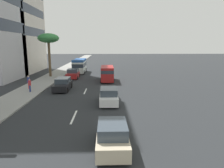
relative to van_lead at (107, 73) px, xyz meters
name	(u,v)px	position (x,y,z in m)	size (l,w,h in m)	color
ground_plane	(91,79)	(2.52, 2.87, -1.38)	(198.00, 198.00, 0.00)	#26282B
sidewalk_right	(49,78)	(2.52, 10.13, -1.30)	(162.00, 3.86, 0.15)	gray
lane_stripe_mid	(74,117)	(-16.79, 2.87, -1.37)	(3.20, 0.16, 0.01)	silver
lane_stripe_far	(85,91)	(-7.27, 2.87, -1.37)	(3.20, 0.16, 0.01)	silver
van_lead	(107,73)	(0.00, 0.00, 0.00)	(5.26, 2.11, 2.40)	#A51E1E
car_second	(112,136)	(-22.02, -0.15, -0.63)	(4.12, 1.84, 1.57)	beige
car_third	(63,84)	(-6.45, 5.87, -0.62)	(4.80, 1.86, 1.59)	black
car_fourth	(109,96)	(-12.77, -0.07, -0.62)	(4.56, 1.87, 1.59)	white
car_fifth	(73,74)	(3.02, 6.07, -0.58)	(4.18, 1.97, 1.70)	#A51E1E
minibus_sixth	(80,65)	(10.15, 5.77, 0.21)	(6.85, 2.38, 2.89)	silver
pedestrian_near_lamp	(30,85)	(-8.04, 9.60, -0.34)	(0.30, 0.36, 1.62)	navy
pedestrian_mid_block	(29,81)	(-6.28, 10.37, -0.25)	(0.37, 0.31, 1.76)	red
palm_tree	(48,39)	(4.61, 10.46, 5.47)	(3.74, 3.74, 7.73)	brown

